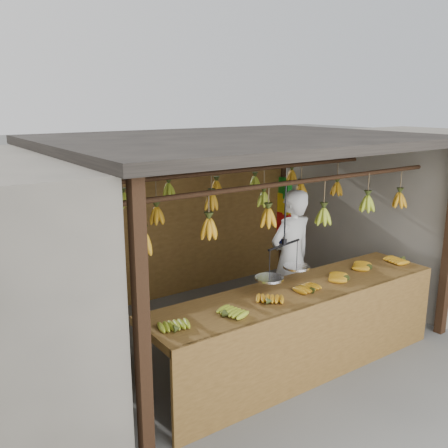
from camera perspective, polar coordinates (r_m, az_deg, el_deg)
ground at (r=6.40m, az=1.57°, el=-11.92°), size 80.00×80.00×0.00m
stall at (r=6.08m, az=-0.15°, el=6.21°), size 4.30×3.30×2.40m
neighbor_right at (r=8.58m, az=21.36°, el=1.96°), size 3.00×3.00×2.30m
counter at (r=5.23m, az=9.47°, el=-9.74°), size 3.48×0.78×0.96m
hanging_bananas at (r=5.87m, az=1.65°, el=2.65°), size 3.64×2.24×0.36m
balance_scale at (r=5.15m, az=6.82°, el=-5.01°), size 0.74×0.38×0.94m
vendor at (r=6.31m, az=7.65°, el=-3.89°), size 0.66×0.45×1.74m
bag_bundles at (r=8.23m, az=6.89°, el=1.22°), size 0.08×0.26×1.18m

